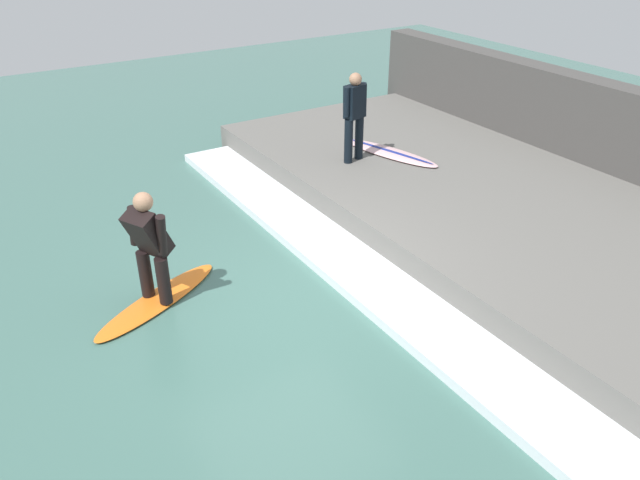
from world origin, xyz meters
The scene contains 8 objects.
ground_plane centered at (0.00, 0.00, 0.00)m, with size 28.00×28.00×0.00m, color #426B60.
concrete_ledge centered at (3.74, 0.00, 0.24)m, with size 4.40×10.79×0.48m, color #66635E.
back_wall centered at (6.19, 0.00, 0.92)m, with size 0.50×11.33×1.84m, color #474442.
wave_foam_crest centered at (1.09, 0.00, 0.07)m, with size 0.90×10.25×0.13m, color silver.
surfboard_riding centered at (-1.41, 0.78, 0.03)m, with size 2.00×1.29×0.06m.
surfer_riding centered at (-1.41, 0.78, 0.87)m, with size 0.59×0.62×1.46m.
surfer_waiting_near centered at (2.73, 2.46, 1.33)m, with size 0.50×0.30×1.51m.
surfboard_waiting_near centered at (3.45, 2.36, 0.51)m, with size 0.98×2.05×0.07m.
Camera 1 is at (-3.13, -5.82, 4.50)m, focal length 35.00 mm.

